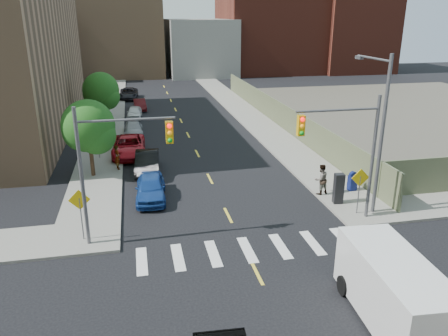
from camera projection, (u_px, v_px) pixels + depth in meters
name	position (u px, v px, depth m)	size (l,w,h in m)	color
ground	(270.00, 300.00, 17.62)	(160.00, 160.00, 0.00)	black
sidewalk_nw	(110.00, 106.00, 54.42)	(3.50, 73.00, 0.15)	gray
sidewalk_ne	(232.00, 101.00, 57.39)	(3.50, 73.00, 0.15)	gray
fence_north	(278.00, 113.00, 44.90)	(0.12, 44.00, 2.50)	#5B6547
gravel_lot	(423.00, 113.00, 50.68)	(36.00, 42.00, 0.06)	#595447
bg_bldg_west	(30.00, 44.00, 76.01)	(14.00, 18.00, 12.00)	#592319
bg_bldg_midwest	(123.00, 34.00, 80.43)	(14.00, 16.00, 15.00)	#8C6B4C
bg_bldg_center	(200.00, 47.00, 82.11)	(12.00, 16.00, 10.00)	gray
bg_bldg_east	(268.00, 30.00, 85.64)	(18.00, 18.00, 16.00)	#592319
bg_bldg_fareast	(349.00, 24.00, 86.54)	(14.00, 16.00, 18.00)	#592319
signal_nw	(113.00, 157.00, 20.50)	(4.59, 0.30, 7.00)	#59595E
signal_ne	(348.00, 143.00, 22.80)	(4.59, 0.30, 7.00)	#59595E
streetlight_ne	(379.00, 124.00, 23.83)	(0.25, 3.70, 9.00)	#59595E
warn_sign_nw	(80.00, 206.00, 21.46)	(1.06, 0.06, 2.83)	#59595E
warn_sign_ne	(360.00, 183.00, 24.34)	(1.06, 0.06, 2.83)	#59595E
warn_sign_midwest	(98.00, 135.00, 33.92)	(1.06, 0.06, 2.83)	#59595E
tree_west_near	(89.00, 129.00, 29.74)	(3.66, 3.64, 5.52)	#332114
tree_west_far	(101.00, 93.00, 43.58)	(3.66, 3.64, 5.52)	#332114
parked_car_blue	(151.00, 188.00, 26.95)	(1.79, 4.46, 1.52)	navy
parked_car_black	(147.00, 163.00, 31.37)	(1.66, 4.76, 1.57)	black
parked_car_red	(129.00, 146.00, 35.32)	(2.62, 5.67, 1.58)	#AA111C
parked_car_silver	(133.00, 129.00, 41.48)	(1.71, 4.22, 1.22)	#929498
parked_car_white	(134.00, 112.00, 48.06)	(1.54, 3.82, 1.30)	silver
parked_car_maroon	(140.00, 105.00, 52.16)	(1.38, 3.95, 1.30)	#400C0E
parked_car_grey	(128.00, 93.00, 59.08)	(2.42, 5.25, 1.46)	black
cargo_van	(391.00, 287.00, 16.10)	(2.69, 5.83, 2.61)	white
mailbox	(352.00, 181.00, 28.01)	(0.57, 0.47, 1.27)	#0E1752
payphone	(339.00, 189.00, 25.98)	(0.55, 0.45, 1.85)	black
pedestrian_west	(117.00, 157.00, 31.77)	(0.65, 0.43, 1.79)	gray
pedestrian_east	(321.00, 179.00, 27.29)	(0.95, 0.74, 1.95)	gray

